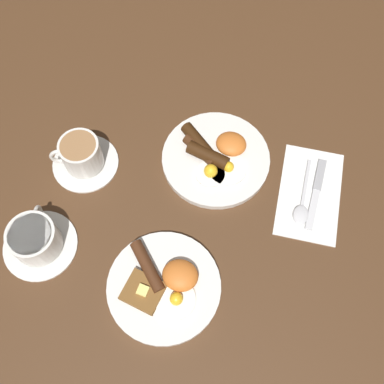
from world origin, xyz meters
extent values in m
plane|color=#4C301C|center=(0.00, 0.00, 0.00)|extent=(3.00, 3.00, 0.00)
cylinder|color=silver|center=(0.00, 0.00, 0.01)|extent=(0.24, 0.24, 0.01)
cylinder|color=white|center=(-0.03, 0.02, 0.02)|extent=(0.08, 0.08, 0.01)
sphere|color=yellow|center=(-0.03, 0.02, 0.03)|extent=(0.02, 0.02, 0.02)
cylinder|color=white|center=(0.00, 0.05, 0.02)|extent=(0.06, 0.06, 0.01)
sphere|color=yellow|center=(0.00, 0.04, 0.03)|extent=(0.03, 0.03, 0.03)
ellipsoid|color=orange|center=(-0.02, -0.03, 0.03)|extent=(0.07, 0.06, 0.03)
cylinder|color=#351D0B|center=(0.05, -0.02, 0.03)|extent=(0.09, 0.08, 0.03)
cylinder|color=#412311|center=(0.04, 0.00, 0.03)|extent=(0.09, 0.06, 0.02)
cylinder|color=#351D0B|center=(0.02, 0.01, 0.03)|extent=(0.10, 0.05, 0.03)
cylinder|color=silver|center=(0.02, 0.30, 0.01)|extent=(0.22, 0.22, 0.01)
cylinder|color=white|center=(-0.01, 0.32, 0.02)|extent=(0.08, 0.08, 0.01)
sphere|color=yellow|center=(-0.01, 0.32, 0.03)|extent=(0.03, 0.03, 0.03)
ellipsoid|color=orange|center=(-0.01, 0.28, 0.03)|extent=(0.07, 0.06, 0.03)
cylinder|color=#472614|center=(0.06, 0.28, 0.03)|extent=(0.09, 0.09, 0.02)
cube|color=brown|center=(0.05, 0.32, 0.02)|extent=(0.08, 0.07, 0.01)
cube|color=#F4E072|center=(0.05, 0.32, 0.03)|extent=(0.02, 0.02, 0.01)
cylinder|color=silver|center=(0.27, 0.09, 0.00)|extent=(0.14, 0.14, 0.01)
cylinder|color=silver|center=(0.27, 0.09, 0.04)|extent=(0.09, 0.09, 0.07)
cylinder|color=#9E7047|center=(0.27, 0.09, 0.08)|extent=(0.07, 0.07, 0.00)
torus|color=silver|center=(0.31, 0.11, 0.05)|extent=(0.05, 0.03, 0.05)
cylinder|color=silver|center=(0.28, 0.29, 0.00)|extent=(0.15, 0.15, 0.01)
cylinder|color=silver|center=(0.28, 0.29, 0.04)|extent=(0.10, 0.10, 0.06)
cylinder|color=#9E7047|center=(0.28, 0.29, 0.07)|extent=(0.08, 0.08, 0.00)
torus|color=silver|center=(0.30, 0.25, 0.04)|extent=(0.02, 0.04, 0.04)
cube|color=white|center=(-0.21, 0.02, 0.00)|extent=(0.14, 0.23, 0.01)
cube|color=silver|center=(-0.23, 0.06, 0.01)|extent=(0.02, 0.09, 0.00)
cube|color=#9E9EA3|center=(-0.22, -0.03, 0.01)|extent=(0.02, 0.08, 0.01)
ellipsoid|color=silver|center=(-0.20, 0.08, 0.01)|extent=(0.03, 0.05, 0.01)
cube|color=silver|center=(-0.20, 0.00, 0.01)|extent=(0.01, 0.12, 0.00)
camera|label=1|loc=(-0.09, 0.48, 0.87)|focal=42.00mm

